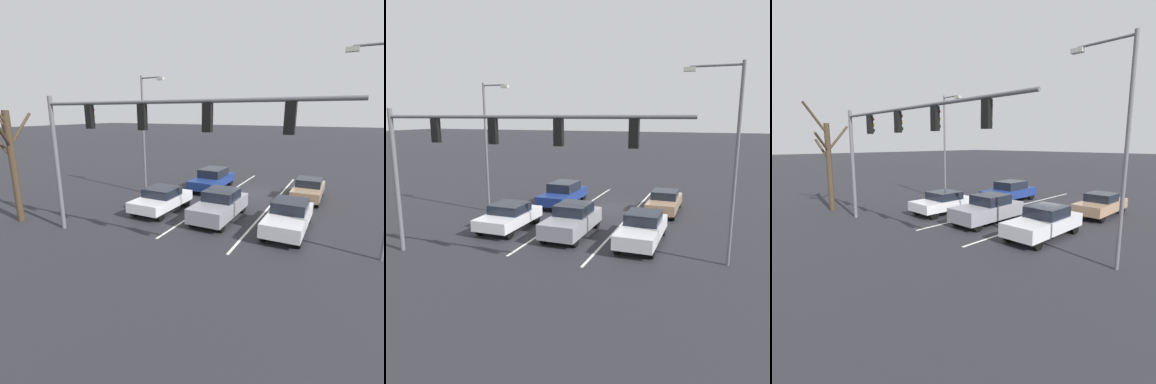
{
  "view_description": "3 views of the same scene",
  "coord_description": "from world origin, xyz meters",
  "views": [
    {
      "loc": [
        -5.51,
        20.36,
        5.51
      ],
      "look_at": [
        0.72,
        8.33,
        1.94
      ],
      "focal_mm": 28.0,
      "sensor_mm": 36.0,
      "label": 1
    },
    {
      "loc": [
        -6.57,
        23.1,
        5.94
      ],
      "look_at": [
        0.26,
        5.15,
        2.02
      ],
      "focal_mm": 35.0,
      "sensor_mm": 36.0,
      "label": 2
    },
    {
      "loc": [
        -10.59,
        18.46,
        4.44
      ],
      "look_at": [
        -0.06,
        8.25,
        2.01
      ],
      "focal_mm": 28.0,
      "sensor_mm": 36.0,
      "label": 3
    }
  ],
  "objects": [
    {
      "name": "lane_stripe_left_divider",
      "position": [
        -1.71,
        1.97,
        0.01
      ],
      "size": [
        0.12,
        15.95,
        0.01
      ],
      "primitive_type": "cube",
      "color": "silver",
      "rests_on": "ground_plane"
    },
    {
      "name": "car_tan_leftlane_second",
      "position": [
        -3.56,
        0.02,
        0.72
      ],
      "size": [
        1.7,
        4.37,
        1.41
      ],
      "color": "tan",
      "rests_on": "ground_plane"
    },
    {
      "name": "street_lamp_left_shoulder",
      "position": [
        -6.92,
        7.63,
        4.62
      ],
      "size": [
        2.2,
        0.24,
        7.93
      ],
      "color": "slate",
      "rests_on": "ground_plane"
    },
    {
      "name": "car_silver_leftlane_front",
      "position": [
        -3.39,
        6.23,
        0.75
      ],
      "size": [
        1.76,
        4.47,
        1.48
      ],
      "color": "silver",
      "rests_on": "ground_plane"
    },
    {
      "name": "street_lamp_right_shoulder",
      "position": [
        6.73,
        3.54,
        4.52
      ],
      "size": [
        1.76,
        0.24,
        7.86
      ],
      "color": "slate",
      "rests_on": "ground_plane"
    },
    {
      "name": "traffic_signal_gantry",
      "position": [
        2.05,
        10.93,
        4.86
      ],
      "size": [
        12.44,
        0.37,
        6.26
      ],
      "color": "slate",
      "rests_on": "ground_plane"
    },
    {
      "name": "ground_plane",
      "position": [
        0.0,
        0.0,
        0.0
      ],
      "size": [
        240.0,
        240.0,
        0.0
      ],
      "primitive_type": "plane",
      "color": "#28282D"
    },
    {
      "name": "car_navy_rightlane_second",
      "position": [
        3.18,
        0.25,
        0.79
      ],
      "size": [
        1.84,
        4.74,
        1.54
      ],
      "color": "navy",
      "rests_on": "ground_plane"
    },
    {
      "name": "car_white_rightlane_front",
      "position": [
        3.67,
        6.44,
        0.73
      ],
      "size": [
        1.92,
        4.05,
        1.38
      ],
      "color": "silver",
      "rests_on": "ground_plane"
    },
    {
      "name": "lane_stripe_center_divider",
      "position": [
        1.71,
        1.97,
        0.01
      ],
      "size": [
        0.12,
        15.95,
        0.01
      ],
      "primitive_type": "cube",
      "color": "silver",
      "rests_on": "ground_plane"
    },
    {
      "name": "car_gray_midlane_front",
      "position": [
        0.19,
        6.16,
        0.79
      ],
      "size": [
        1.82,
        4.36,
        1.58
      ],
      "color": "gray",
      "rests_on": "ground_plane"
    }
  ]
}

